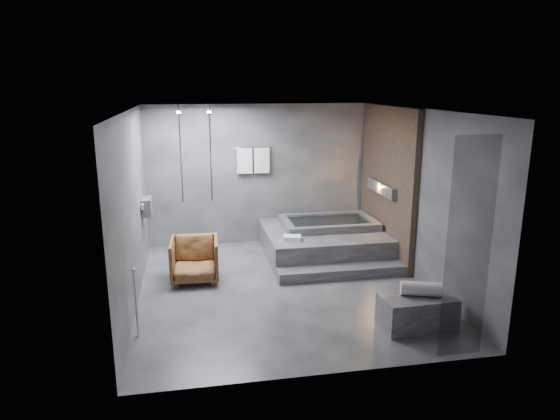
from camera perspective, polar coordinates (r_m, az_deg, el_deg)
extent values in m
plane|color=#2D2D2F|center=(8.09, 0.41, -8.87)|extent=(5.00, 5.00, 0.00)
cube|color=#4B4B4D|center=(7.45, 0.45, 11.35)|extent=(4.50, 5.00, 0.04)
cube|color=#37373C|center=(10.07, -2.27, 4.06)|extent=(4.50, 0.04, 2.80)
cube|color=#37373C|center=(5.32, 5.55, -5.33)|extent=(4.50, 0.04, 2.80)
cube|color=#37373C|center=(7.57, -16.55, 0.07)|extent=(0.04, 5.00, 2.80)
cube|color=#37373C|center=(8.37, 15.75, 1.44)|extent=(0.04, 5.00, 2.80)
cube|color=#82634C|center=(9.45, 12.13, 3.09)|extent=(0.10, 2.40, 2.78)
cube|color=#FF9938|center=(9.44, 11.65, 2.48)|extent=(0.14, 1.20, 0.20)
cube|color=gray|center=(8.98, -14.98, 0.38)|extent=(0.16, 0.42, 0.30)
imported|color=beige|center=(8.90, -14.94, -0.04)|extent=(0.08, 0.08, 0.21)
imported|color=beige|center=(9.10, -14.84, 0.09)|extent=(0.07, 0.07, 0.15)
cylinder|color=silver|center=(9.46, -7.95, 6.34)|extent=(0.04, 0.04, 1.80)
cylinder|color=silver|center=(9.45, -11.30, 6.20)|extent=(0.04, 0.04, 1.80)
cylinder|color=silver|center=(9.91, -3.12, 7.10)|extent=(0.75, 0.02, 0.02)
cube|color=white|center=(9.90, -4.06, 5.62)|extent=(0.30, 0.06, 0.50)
cube|color=white|center=(9.94, -2.11, 5.69)|extent=(0.30, 0.06, 0.50)
cylinder|color=silver|center=(6.73, -16.12, -10.24)|extent=(0.04, 0.04, 0.90)
cube|color=black|center=(6.03, 20.71, -4.34)|extent=(0.55, 0.01, 2.60)
cube|color=#323234|center=(9.56, 4.97, -3.65)|extent=(2.20, 2.00, 0.50)
cube|color=#323234|center=(8.54, 7.05, -7.05)|extent=(2.20, 0.36, 0.18)
cube|color=#343436|center=(7.04, 15.39, -11.13)|extent=(0.99, 0.57, 0.44)
imported|color=#422510|center=(8.37, -9.73, -5.62)|extent=(0.80, 0.83, 0.72)
cylinder|color=silver|center=(6.96, 15.81, -8.66)|extent=(0.56, 0.35, 0.19)
cube|color=silver|center=(8.79, 1.41, -3.22)|extent=(0.35, 0.30, 0.08)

